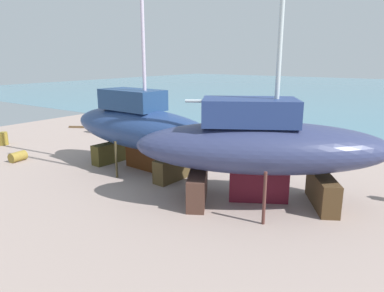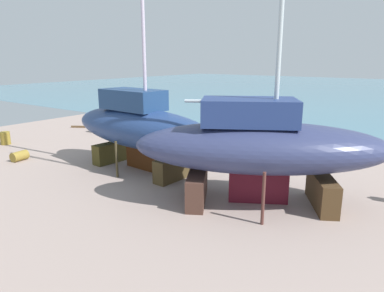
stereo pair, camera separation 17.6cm
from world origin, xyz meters
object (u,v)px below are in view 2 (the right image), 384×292
Objects in this scene: barrel_tar_black at (20,156)px; barrel_rust_mid at (208,143)px; barrel_rust_far at (5,138)px; sailboat_large_starboard at (259,146)px; barrel_tipped_center at (97,127)px; sailboat_mid_port at (140,127)px.

barrel_tar_black is 11.66m from barrel_rust_mid.
sailboat_large_starboard is at bearing 2.83° from barrel_rust_far.
barrel_tar_black is 1.05× the size of barrel_rust_far.
barrel_tipped_center reaches higher than barrel_tar_black.
sailboat_mid_port is at bearing 23.32° from barrel_tar_black.
barrel_rust_mid is at bearing 33.11° from barrel_rust_far.
sailboat_mid_port is 18.30× the size of barrel_tipped_center.
sailboat_large_starboard is 17.95× the size of barrel_tar_black.
barrel_rust_mid is at bearing 91.63° from sailboat_mid_port.
sailboat_large_starboard is 1.04× the size of sailboat_mid_port.
barrel_rust_far is at bearing 152.73° from sailboat_large_starboard.
sailboat_mid_port is at bearing -91.86° from barrel_rust_mid.
barrel_tar_black is 8.40m from barrel_tipped_center.
sailboat_mid_port is 11.04m from barrel_tipped_center.
barrel_tar_black is at bearing -70.68° from barrel_tipped_center.
sailboat_large_starboard reaches higher than barrel_rust_mid.
barrel_tipped_center is (-9.68, 4.96, -1.91)m from sailboat_mid_port.
barrel_rust_mid is (9.88, 1.32, -0.15)m from barrel_tipped_center.
sailboat_large_starboard is 18.91× the size of barrel_rust_mid.
barrel_rust_mid is (0.20, 6.27, -2.07)m from sailboat_mid_port.
barrel_rust_far is (-18.69, -0.92, -2.00)m from sailboat_large_starboard.
sailboat_large_starboard is at bearing 10.01° from barrel_tar_black.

